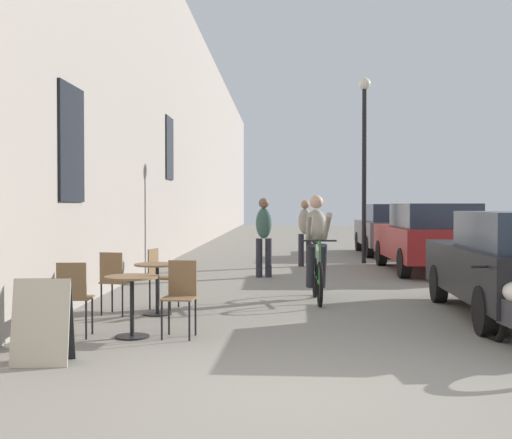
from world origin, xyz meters
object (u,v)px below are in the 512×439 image
(pedestrian_near, at_px, (264,233))
(cafe_chair_mid_toward_street, at_px, (160,274))
(sandwich_board_sign, at_px, (43,321))
(parked_car_third, at_px, (391,228))
(cafe_table_near, at_px, (132,293))
(parked_car_second, at_px, (429,237))
(pedestrian_mid, at_px, (305,229))
(cafe_chair_near_toward_street, at_px, (180,293))
(cyclist_on_bicycle, at_px, (317,250))
(cafe_table_mid, at_px, (157,278))
(cafe_chair_mid_toward_wall, at_px, (115,278))
(street_lamp, at_px, (364,146))
(cafe_chair_near_toward_wall, at_px, (74,294))

(pedestrian_near, bearing_deg, cafe_chair_mid_toward_street, -108.53)
(sandwich_board_sign, xyz_separation_m, parked_car_third, (5.73, 14.44, 0.40))
(cafe_table_near, distance_m, parked_car_second, 9.32)
(pedestrian_mid, relative_size, parked_car_third, 0.38)
(cafe_chair_mid_toward_street, distance_m, parked_car_second, 7.65)
(pedestrian_near, relative_size, parked_car_third, 0.38)
(sandwich_board_sign, bearing_deg, cafe_table_near, 65.98)
(cafe_table_near, height_order, cafe_chair_near_toward_street, cafe_chair_near_toward_street)
(cafe_chair_mid_toward_street, bearing_deg, cyclist_on_bicycle, 21.44)
(cafe_chair_near_toward_street, height_order, cafe_table_mid, cafe_chair_near_toward_street)
(cafe_chair_mid_toward_wall, height_order, sandwich_board_sign, cafe_chair_mid_toward_wall)
(cafe_chair_near_toward_street, xyz_separation_m, cafe_chair_mid_toward_wall, (-1.15, 1.46, 0.00))
(street_lamp, bearing_deg, cafe_chair_near_toward_wall, -114.52)
(pedestrian_mid, xyz_separation_m, parked_car_third, (2.82, 4.07, -0.13))
(cafe_table_near, height_order, cyclist_on_bicycle, cyclist_on_bicycle)
(cafe_chair_mid_toward_wall, bearing_deg, cafe_chair_near_toward_wall, -92.51)
(cafe_chair_mid_toward_street, distance_m, cyclist_on_bicycle, 2.59)
(pedestrian_near, height_order, parked_car_third, pedestrian_near)
(cafe_chair_near_toward_wall, distance_m, pedestrian_mid, 9.63)
(cafe_chair_mid_toward_wall, relative_size, pedestrian_mid, 0.53)
(cafe_chair_near_toward_wall, distance_m, cyclist_on_bicycle, 4.39)
(sandwich_board_sign, xyz_separation_m, pedestrian_mid, (2.91, 10.37, 0.52))
(cafe_table_near, xyz_separation_m, pedestrian_mid, (2.33, 9.06, 0.42))
(pedestrian_near, relative_size, pedestrian_mid, 1.02)
(cafe_chair_mid_toward_street, bearing_deg, cafe_table_mid, -82.68)
(cafe_chair_near_toward_street, distance_m, cyclist_on_bicycle, 3.53)
(sandwich_board_sign, bearing_deg, street_lamp, 68.25)
(cyclist_on_bicycle, height_order, pedestrian_near, cyclist_on_bicycle)
(cafe_chair_near_toward_street, relative_size, parked_car_second, 0.20)
(cafe_chair_near_toward_street, bearing_deg, cyclist_on_bicycle, 60.03)
(cafe_chair_near_toward_street, bearing_deg, cafe_chair_mid_toward_street, 106.85)
(cafe_chair_near_toward_wall, distance_m, parked_car_third, 14.44)
(street_lamp, bearing_deg, parked_car_third, 68.63)
(parked_car_second, bearing_deg, street_lamp, 118.86)
(pedestrian_mid, relative_size, parked_car_second, 0.37)
(cafe_chair_mid_toward_street, relative_size, sandwich_board_sign, 1.07)
(street_lamp, height_order, parked_car_second, street_lamp)
(cafe_chair_near_toward_wall, height_order, pedestrian_mid, pedestrian_mid)
(street_lamp, relative_size, parked_car_second, 1.10)
(cafe_table_mid, distance_m, parked_car_second, 8.03)
(cafe_table_near, distance_m, cafe_chair_near_toward_wall, 0.67)
(cafe_chair_mid_toward_street, bearing_deg, cafe_chair_mid_toward_wall, -128.37)
(cafe_chair_mid_toward_wall, distance_m, parked_car_second, 8.47)
(pedestrian_near, bearing_deg, cafe_chair_mid_toward_wall, -111.56)
(cafe_table_mid, relative_size, cafe_chair_mid_toward_wall, 0.81)
(cafe_table_near, distance_m, pedestrian_near, 6.65)
(cafe_chair_near_toward_wall, relative_size, pedestrian_mid, 0.53)
(cafe_chair_mid_toward_wall, bearing_deg, cafe_table_near, -68.81)
(sandwich_board_sign, distance_m, parked_car_third, 15.54)
(cafe_chair_near_toward_street, bearing_deg, parked_car_second, 59.21)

